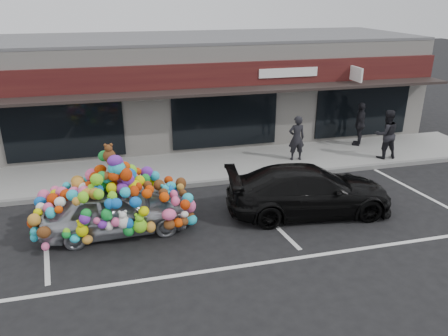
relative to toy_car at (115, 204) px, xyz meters
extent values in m
plane|color=black|center=(1.35, -0.12, -0.82)|extent=(90.00, 90.00, 0.00)
cube|color=beige|center=(1.35, 8.38, 1.28)|extent=(24.00, 6.00, 4.20)
cube|color=#59595B|center=(1.35, 8.38, 3.43)|extent=(24.00, 6.00, 0.12)
cube|color=#390F11|center=(1.35, 5.30, 2.33)|extent=(24.00, 0.18, 0.90)
cube|color=black|center=(1.35, 4.78, 1.83)|extent=(24.00, 1.20, 0.10)
cube|color=white|center=(9.55, 4.83, 2.23)|extent=(0.08, 0.95, 0.55)
cube|color=white|center=(6.85, 5.18, 2.33)|extent=(2.40, 0.04, 0.35)
cube|color=black|center=(-1.65, 5.35, 0.63)|extent=(4.20, 0.12, 2.30)
cube|color=black|center=(4.35, 5.35, 0.63)|extent=(4.20, 0.12, 2.30)
cube|color=black|center=(10.35, 5.35, 0.63)|extent=(4.20, 0.12, 2.30)
cube|color=gray|center=(1.35, 3.88, -0.74)|extent=(26.00, 3.00, 0.15)
cube|color=slate|center=(1.35, 2.38, -0.74)|extent=(26.00, 0.18, 0.16)
cube|color=silver|center=(-1.85, 0.08, -0.81)|extent=(0.73, 4.37, 0.01)
cube|color=silver|center=(4.15, 0.08, -0.81)|extent=(0.73, 4.37, 0.01)
cube|color=silver|center=(9.55, 0.08, -0.81)|extent=(0.73, 4.37, 0.01)
cube|color=silver|center=(3.35, -2.42, -0.81)|extent=(14.00, 0.12, 0.01)
imported|color=#AFB5BA|center=(0.00, 0.00, -0.16)|extent=(1.67, 3.90, 1.31)
ellipsoid|color=red|center=(0.00, 0.00, 0.99)|extent=(1.21, 1.65, 0.98)
sphere|color=#CCED01|center=(1.35, -0.15, 0.15)|extent=(0.34, 0.34, 0.34)
sphere|color=#1978EB|center=(0.60, -0.85, -0.27)|extent=(0.36, 0.36, 0.36)
sphere|color=green|center=(-0.80, 0.85, -0.22)|extent=(0.30, 0.30, 0.30)
sphere|color=#E4657C|center=(0.00, 0.00, 1.43)|extent=(0.32, 0.32, 0.32)
sphere|color=#E64708|center=(-1.16, 0.10, 0.16)|extent=(0.30, 0.30, 0.30)
imported|color=black|center=(5.49, -0.21, -0.12)|extent=(2.46, 4.98, 1.39)
imported|color=#222227|center=(6.67, 3.59, 0.18)|extent=(0.64, 0.44, 1.70)
imported|color=black|center=(10.01, 2.98, 0.27)|extent=(0.95, 0.76, 1.87)
imported|color=#28252B|center=(9.86, 4.60, 0.22)|extent=(1.08, 1.00, 1.78)
camera|label=1|loc=(0.33, -10.78, 5.19)|focal=35.00mm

